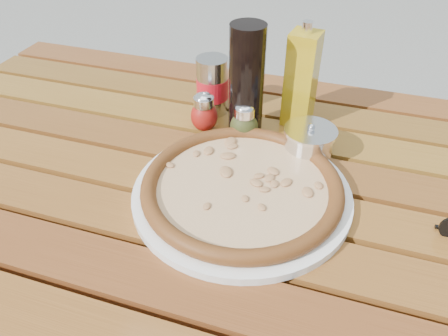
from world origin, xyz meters
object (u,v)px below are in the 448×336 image
(dark_bottle, at_px, (246,83))
(parmesan_tin, at_px, (309,143))
(oregano_shaker, at_px, (244,123))
(olive_oil_cruet, at_px, (301,79))
(pepper_shaker, at_px, (204,113))
(soda_can, at_px, (212,86))
(table, at_px, (221,221))
(plate, at_px, (242,193))
(pizza, at_px, (242,186))

(dark_bottle, xyz_separation_m, parmesan_tin, (0.13, -0.04, -0.08))
(oregano_shaker, relative_size, olive_oil_cruet, 0.39)
(pepper_shaker, height_order, soda_can, soda_can)
(table, distance_m, plate, 0.09)
(pepper_shaker, distance_m, oregano_shaker, 0.09)
(plate, bearing_deg, pizza, 0.00)
(pizza, bearing_deg, soda_can, 118.88)
(oregano_shaker, bearing_deg, dark_bottle, 100.92)
(table, bearing_deg, oregano_shaker, 91.33)
(oregano_shaker, xyz_separation_m, dark_bottle, (-0.00, 0.03, 0.07))
(pizza, distance_m, pepper_shaker, 0.22)
(soda_can, bearing_deg, pizza, -61.12)
(pizza, xyz_separation_m, soda_can, (-0.14, 0.25, 0.04))
(plate, relative_size, olive_oil_cruet, 1.71)
(dark_bottle, bearing_deg, pizza, -75.63)
(soda_can, distance_m, parmesan_tin, 0.25)
(pepper_shaker, bearing_deg, parmesan_tin, -7.47)
(soda_can, relative_size, parmesan_tin, 1.10)
(pepper_shaker, relative_size, parmesan_tin, 0.75)
(plate, bearing_deg, soda_can, 118.88)
(plate, relative_size, oregano_shaker, 4.39)
(table, height_order, parmesan_tin, parmesan_tin)
(soda_can, xyz_separation_m, olive_oil_cruet, (0.18, 0.01, 0.04))
(olive_oil_cruet, bearing_deg, pizza, -99.26)
(pizza, relative_size, parmesan_tin, 3.79)
(parmesan_tin, bearing_deg, oregano_shaker, 172.65)
(pizza, distance_m, parmesan_tin, 0.17)
(oregano_shaker, relative_size, dark_bottle, 0.37)
(pizza, bearing_deg, table, 169.06)
(pepper_shaker, xyz_separation_m, soda_can, (-0.01, 0.07, 0.02))
(soda_can, height_order, parmesan_tin, soda_can)
(oregano_shaker, xyz_separation_m, soda_can, (-0.09, 0.09, 0.02))
(dark_bottle, relative_size, parmesan_tin, 2.02)
(pepper_shaker, relative_size, olive_oil_cruet, 0.39)
(table, relative_size, parmesan_tin, 12.88)
(oregano_shaker, bearing_deg, table, -88.67)
(oregano_shaker, bearing_deg, pepper_shaker, 172.35)
(pepper_shaker, height_order, olive_oil_cruet, olive_oil_cruet)
(dark_bottle, xyz_separation_m, soda_can, (-0.09, 0.06, -0.05))
(olive_oil_cruet, xyz_separation_m, parmesan_tin, (0.04, -0.11, -0.07))
(soda_can, relative_size, olive_oil_cruet, 0.57)
(plate, bearing_deg, olive_oil_cruet, 80.74)
(olive_oil_cruet, bearing_deg, plate, -99.26)
(pepper_shaker, bearing_deg, table, -61.80)
(pizza, bearing_deg, pepper_shaker, 126.52)
(table, xyz_separation_m, oregano_shaker, (-0.00, 0.16, 0.11))
(soda_can, bearing_deg, olive_oil_cruet, 3.88)
(pizza, height_order, pepper_shaker, pepper_shaker)
(plate, xyz_separation_m, pepper_shaker, (-0.13, 0.17, 0.03))
(plate, relative_size, pizza, 0.87)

